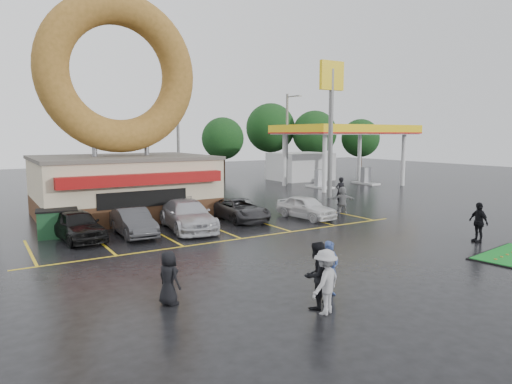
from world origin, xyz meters
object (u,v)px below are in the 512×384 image
car_black (77,225)px  person_blue (330,268)px  car_dgrey (133,222)px  streetlight_mid (178,137)px  putting_green (510,254)px  person_cameraman (478,222)px  donut_shop (121,143)px  streetlight_right (287,137)px  car_silver (188,215)px  car_white (306,207)px  dumpster (57,224)px  car_grey (240,209)px  shell_sign (331,104)px  gas_station (325,147)px

car_black → person_blue: person_blue is taller
car_black → car_dgrey: bearing=-16.3°
streetlight_mid → putting_green: size_ratio=2.09×
car_dgrey → person_cameraman: size_ratio=2.19×
donut_shop → person_cameraman: 20.35m
donut_shop → streetlight_right: bearing=25.2°
streetlight_mid → car_silver: streetlight_mid is taller
car_white → dumpster: bearing=162.7°
donut_shop → dumpster: donut_shop is taller
streetlight_mid → car_silver: 15.67m
car_white → streetlight_mid: bearing=90.7°
streetlight_right → car_white: streetlight_right is taller
car_dgrey → person_blue: 11.96m
car_grey → putting_green: 13.97m
shell_sign → car_grey: 13.39m
streetlight_right → putting_green: 28.64m
car_black → streetlight_right: bearing=25.6°
car_white → person_cameraman: (3.11, -9.02, 0.25)m
dumpster → person_blue: bearing=-58.4°
car_black → car_silver: (5.45, -0.47, 0.04)m
gas_station → person_cameraman: size_ratio=7.24×
car_silver → person_cameraman: bearing=-35.8°
shell_sign → streetlight_right: shell_sign is taller
car_silver → shell_sign: bearing=27.4°
car_black → car_white: (12.77, -1.23, -0.05)m
car_grey → car_white: car_white is taller
donut_shop → person_blue: 18.24m
gas_station → streetlight_mid: streetlight_mid is taller
streetlight_mid → person_blue: 26.65m
shell_sign → dumpster: 21.86m
streetlight_right → person_cameraman: (-6.94, -24.95, -3.84)m
gas_station → car_grey: bearing=-142.9°
shell_sign → streetlight_mid: 12.93m
car_black → car_silver: size_ratio=0.81×
gas_station → car_silver: size_ratio=2.57×
gas_station → person_cameraman: 26.49m
car_white → putting_green: size_ratio=0.94×
car_grey → dumpster: size_ratio=2.56×
gas_station → dumpster: (-27.50, -12.45, -3.05)m
car_grey → streetlight_right: bearing=47.9°
person_cameraman → car_silver: bearing=-118.1°
car_dgrey → person_cameraman: (13.31, -9.84, 0.26)m
streetlight_mid → dumpster: streetlight_mid is taller
streetlight_right → dumpster: streetlight_right is taller
shell_sign → dumpster: (-20.50, -3.51, -6.73)m
car_dgrey → person_cameraman: person_cameraman is taller
gas_station → car_dgrey: gas_station is taller
shell_sign → person_blue: 23.20m
shell_sign → donut_shop: bearing=176.5°
donut_shop → putting_green: bearing=-58.7°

